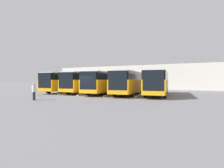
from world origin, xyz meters
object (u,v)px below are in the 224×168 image
at_px(bus_3, 86,82).
at_px(bus_2, 105,82).
at_px(bus_0, 158,82).
at_px(bus_4, 67,82).
at_px(pedestrian, 34,91).
at_px(bus_1, 130,82).

bearing_deg(bus_3, bus_2, 165.34).
height_order(bus_0, bus_4, same).
xyz_separation_m(bus_3, pedestrian, (-1.18, 11.14, -0.87)).
xyz_separation_m(bus_0, bus_2, (7.63, 0.50, 0.00)).
xyz_separation_m(bus_1, bus_2, (3.82, 0.09, 0.00)).
bearing_deg(bus_2, bus_1, 174.83).
relative_size(bus_1, pedestrian, 6.76).
bearing_deg(bus_0, bus_1, -0.19).
relative_size(bus_0, pedestrian, 6.76).
bearing_deg(pedestrian, bus_4, 134.89).
xyz_separation_m(bus_0, bus_3, (11.45, -0.05, 0.00)).
bearing_deg(bus_4, bus_1, 171.11).
distance_m(bus_1, bus_4, 11.46).
height_order(bus_0, bus_3, same).
height_order(bus_3, pedestrian, bus_3).
bearing_deg(bus_3, bus_0, 173.32).
relative_size(bus_1, bus_2, 1.00).
distance_m(bus_3, pedestrian, 11.23).
bearing_deg(bus_1, bus_2, -5.17).
distance_m(bus_1, bus_2, 3.82).
height_order(bus_4, pedestrian, bus_4).
distance_m(bus_4, pedestrian, 12.26).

